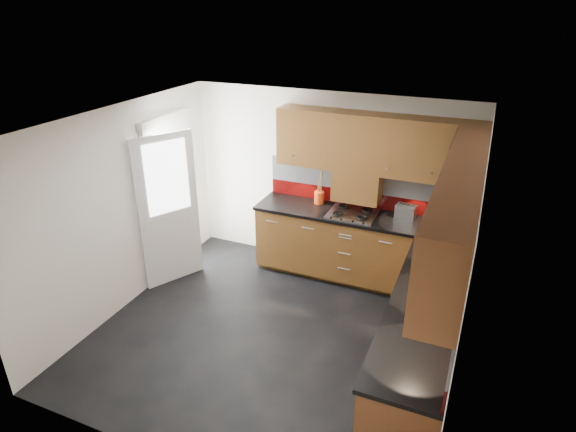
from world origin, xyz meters
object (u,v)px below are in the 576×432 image
at_px(gas_hob, 352,214).
at_px(food_processor, 444,244).
at_px(utensil_pot, 319,196).
at_px(toaster, 406,212).

relative_size(gas_hob, food_processor, 2.03).
xyz_separation_m(utensil_pot, toaster, (1.15, -0.03, -0.01)).
bearing_deg(gas_hob, toaster, 14.60).
xyz_separation_m(gas_hob, toaster, (0.64, 0.17, 0.07)).
distance_m(utensil_pot, toaster, 1.15).
height_order(toaster, food_processor, food_processor).
bearing_deg(food_processor, gas_hob, 151.81).
height_order(utensil_pot, toaster, utensil_pot).
relative_size(gas_hob, toaster, 2.27).
bearing_deg(food_processor, toaster, 124.33).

